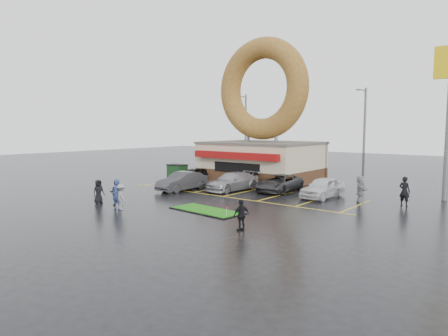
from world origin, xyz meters
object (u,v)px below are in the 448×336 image
Objects in this scene: donut_shop at (262,134)px; putting_green at (207,210)px; car_black at (194,175)px; car_dgrey at (182,181)px; car_grey at (279,183)px; dumpster at (177,172)px; streetlight_mid at (364,130)px; car_white at (323,188)px; streetlight_left at (245,130)px; person_blue at (117,194)px; car_silver at (232,181)px; person_cameraman at (241,215)px.

donut_shop is 2.78× the size of putting_green.
car_dgrey reaches higher than car_black.
car_grey is 1.00× the size of putting_green.
car_dgrey is at bearing -42.80° from dumpster.
car_dgrey reaches higher than putting_green.
streetlight_mid is 2.07× the size of car_white.
donut_shop is at bearing -44.78° from streetlight_left.
car_dgrey is 1.05× the size of car_white.
car_black is 0.80× the size of car_grey.
car_black is at bearing 176.93° from car_grey.
streetlight_left is 2.07× the size of car_white.
car_grey is (6.33, 4.50, -0.08)m from car_dgrey.
dumpster is (-14.35, -12.08, -4.13)m from streetlight_mid.
car_white is at bearing 45.24° from person_blue.
car_silver is 2.79× the size of dumpster.
person_cameraman is at bearing -83.19° from streetlight_mid.
putting_green is (4.73, 3.08, -0.90)m from person_blue.
streetlight_mid is 13.70m from car_grey.
streetlight_left reaches higher than putting_green.
car_black is at bearing -110.10° from person_cameraman.
dumpster is 0.37× the size of putting_green.
car_dgrey is 0.94× the size of putting_green.
person_blue is at bearing -72.19° from streetlight_left.
streetlight_left is 1.86× the size of car_grey.
car_silver reaches higher than car_grey.
person_cameraman is at bearing -81.14° from car_white.
streetlight_left is 5.00× the size of dumpster.
dumpster is (-12.39, 0.84, -0.02)m from car_grey.
putting_green is (-4.43, 2.43, -0.75)m from person_cameraman.
person_blue is 1.04× the size of dumpster.
person_cameraman is (4.89, -11.65, 0.11)m from car_grey.
car_grey is at bearing 36.87° from car_dgrey.
streetlight_mid is at bearing 66.01° from car_dgrey.
car_silver is at bearing -120.84° from person_cameraman.
streetlight_mid is 22.69m from putting_green.
person_cameraman is at bearing -31.06° from car_dgrey.
donut_shop reaches higher than car_silver.
car_grey is at bearing -98.62° from streetlight_mid.
car_black reaches higher than putting_green.
donut_shop reaches higher than dumpster.
streetlight_left is 29.29m from person_cameraman.
car_silver is at bearing -10.62° from car_black.
streetlight_left and streetlight_mid have the same top height.
streetlight_left is 16.87m from car_silver.
car_dgrey is at bearing -50.01° from car_black.
person_blue is (5.00, -12.29, 0.27)m from car_black.
streetlight_mid is at bearing 78.31° from car_grey.
car_grey is (3.24, 1.89, -0.05)m from car_silver.
car_white is at bearing -5.93° from dumpster.
streetlight_left is 1.98× the size of car_dgrey.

